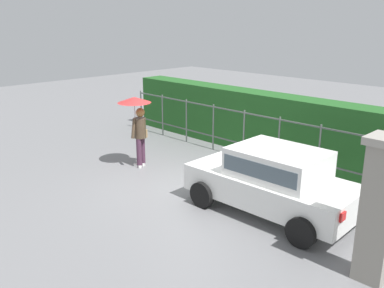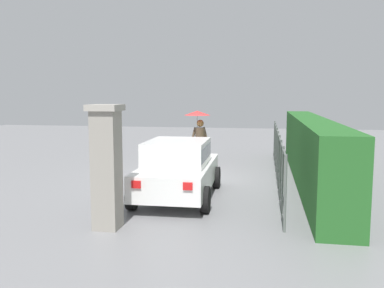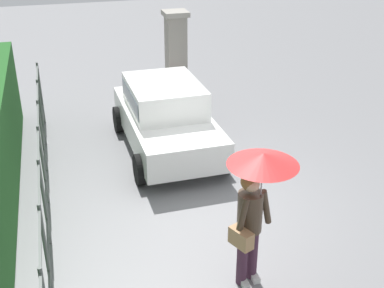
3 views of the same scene
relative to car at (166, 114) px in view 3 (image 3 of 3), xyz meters
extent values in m
plane|color=slate|center=(-2.38, -0.24, -0.80)|extent=(40.00, 40.00, 0.00)
cube|color=white|center=(-0.06, 0.00, -0.22)|extent=(3.73, 1.71, 0.60)
cube|color=white|center=(0.09, 0.00, 0.38)|extent=(1.93, 1.48, 0.60)
cube|color=#4C5B66|center=(0.09, 0.00, 0.40)|extent=(1.78, 1.49, 0.33)
cylinder|color=black|center=(-1.29, -0.87, -0.50)|extent=(0.60, 0.19, 0.60)
cylinder|color=black|center=(-1.33, 0.81, -0.50)|extent=(0.60, 0.19, 0.60)
cylinder|color=black|center=(1.21, -0.82, -0.50)|extent=(0.60, 0.19, 0.60)
cylinder|color=black|center=(1.17, 0.86, -0.50)|extent=(0.60, 0.19, 0.60)
cube|color=red|center=(1.81, -0.51, -0.07)|extent=(0.06, 0.20, 0.16)
cube|color=red|center=(1.79, 0.59, -0.07)|extent=(0.06, 0.20, 0.16)
cylinder|color=#47283D|center=(-4.38, -0.24, -0.37)|extent=(0.15, 0.15, 0.86)
cylinder|color=#47283D|center=(-4.45, -0.06, -0.37)|extent=(0.15, 0.15, 0.86)
cube|color=white|center=(-4.43, -0.27, -0.76)|extent=(0.26, 0.10, 0.08)
cube|color=white|center=(-4.51, -0.08, -0.76)|extent=(0.26, 0.10, 0.08)
cylinder|color=#473828|center=(-4.41, -0.15, 0.35)|extent=(0.34, 0.34, 0.58)
sphere|color=#DBAD89|center=(-4.41, -0.15, 0.78)|extent=(0.22, 0.22, 0.22)
sphere|color=olive|center=(-4.39, -0.14, 0.80)|extent=(0.25, 0.25, 0.25)
cylinder|color=#473828|center=(-4.40, -0.38, 0.37)|extent=(0.17, 0.24, 0.56)
cylinder|color=#473828|center=(-4.57, 0.02, 0.37)|extent=(0.17, 0.24, 0.56)
cylinder|color=#B2B2B7|center=(-4.48, -0.26, 0.69)|extent=(0.02, 0.02, 0.77)
cone|color=red|center=(-4.48, -0.26, 1.16)|extent=(0.93, 0.93, 0.16)
cube|color=tan|center=(-4.63, 0.04, 0.11)|extent=(0.38, 0.28, 0.24)
cube|color=gray|center=(2.54, -0.87, 0.35)|extent=(0.48, 0.48, 2.30)
cube|color=#9E998E|center=(2.54, -0.87, 1.56)|extent=(0.60, 0.60, 0.12)
cylinder|color=#59605B|center=(-4.04, 2.53, -0.05)|extent=(0.05, 0.05, 1.50)
cylinder|color=#59605B|center=(-2.80, 2.53, -0.05)|extent=(0.05, 0.05, 1.50)
cylinder|color=#59605B|center=(-1.56, 2.53, -0.05)|extent=(0.05, 0.05, 1.50)
cylinder|color=#59605B|center=(-0.31, 2.53, -0.05)|extent=(0.05, 0.05, 1.50)
cylinder|color=#59605B|center=(0.93, 2.53, -0.05)|extent=(0.05, 0.05, 1.50)
cylinder|color=#59605B|center=(2.18, 2.53, -0.05)|extent=(0.05, 0.05, 1.50)
cube|color=#59605B|center=(-2.80, 2.53, 0.62)|extent=(9.95, 0.03, 0.04)
cube|color=#59605B|center=(-2.80, 2.53, -0.35)|extent=(9.95, 0.03, 0.04)
camera|label=1|loc=(4.65, -7.12, 3.28)|focal=38.84mm
camera|label=2|loc=(9.90, 2.13, 1.80)|focal=38.27mm
camera|label=3|loc=(-9.70, 2.13, 4.13)|focal=47.59mm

